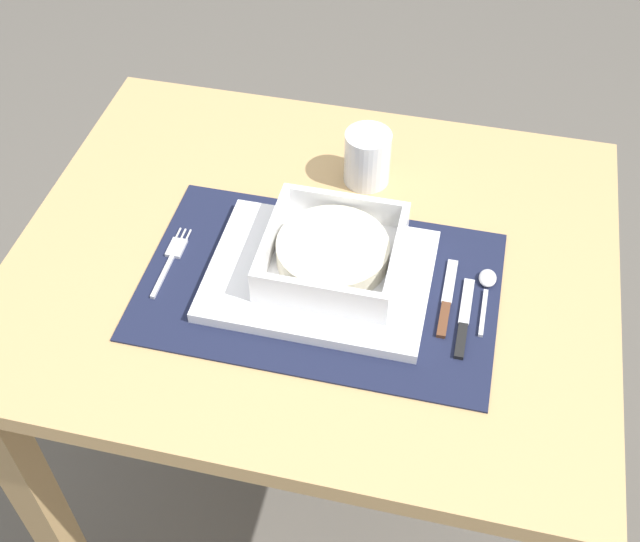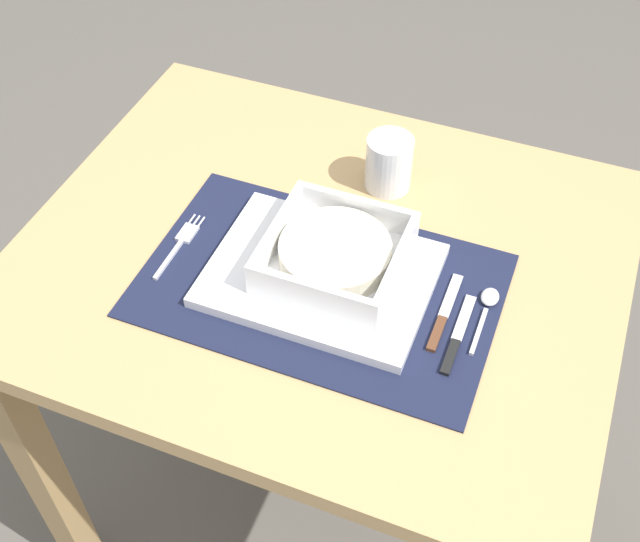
% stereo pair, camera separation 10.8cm
% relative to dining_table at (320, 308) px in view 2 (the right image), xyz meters
% --- Properties ---
extents(ground_plane, '(6.00, 6.00, 0.00)m').
position_rel_dining_table_xyz_m(ground_plane, '(0.00, 0.00, -0.62)').
color(ground_plane, '#59544C').
extents(dining_table, '(0.84, 0.69, 0.74)m').
position_rel_dining_table_xyz_m(dining_table, '(0.00, 0.00, 0.00)').
color(dining_table, tan).
rests_on(dining_table, ground).
extents(placemat, '(0.48, 0.31, 0.00)m').
position_rel_dining_table_xyz_m(placemat, '(0.02, -0.06, 0.12)').
color(placemat, '#191E38').
rests_on(placemat, dining_table).
extents(serving_plate, '(0.30, 0.22, 0.02)m').
position_rel_dining_table_xyz_m(serving_plate, '(0.02, -0.05, 0.13)').
color(serving_plate, white).
rests_on(serving_plate, placemat).
extents(porridge_bowl, '(0.18, 0.18, 0.05)m').
position_rel_dining_table_xyz_m(porridge_bowl, '(0.03, -0.03, 0.16)').
color(porridge_bowl, white).
rests_on(porridge_bowl, serving_plate).
extents(fork, '(0.02, 0.13, 0.00)m').
position_rel_dining_table_xyz_m(fork, '(-0.19, -0.06, 0.13)').
color(fork, silver).
rests_on(fork, placemat).
extents(spoon, '(0.02, 0.11, 0.01)m').
position_rel_dining_table_xyz_m(spoon, '(0.24, -0.02, 0.13)').
color(spoon, silver).
rests_on(spoon, placemat).
extents(butter_knife, '(0.01, 0.14, 0.01)m').
position_rel_dining_table_xyz_m(butter_knife, '(0.22, -0.08, 0.13)').
color(butter_knife, black).
rests_on(butter_knife, placemat).
extents(bread_knife, '(0.01, 0.14, 0.01)m').
position_rel_dining_table_xyz_m(bread_knife, '(0.19, -0.05, 0.13)').
color(bread_knife, '#59331E').
rests_on(bread_knife, placemat).
extents(drinking_glass, '(0.07, 0.07, 0.09)m').
position_rel_dining_table_xyz_m(drinking_glass, '(0.04, 0.17, 0.16)').
color(drinking_glass, white).
rests_on(drinking_glass, dining_table).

